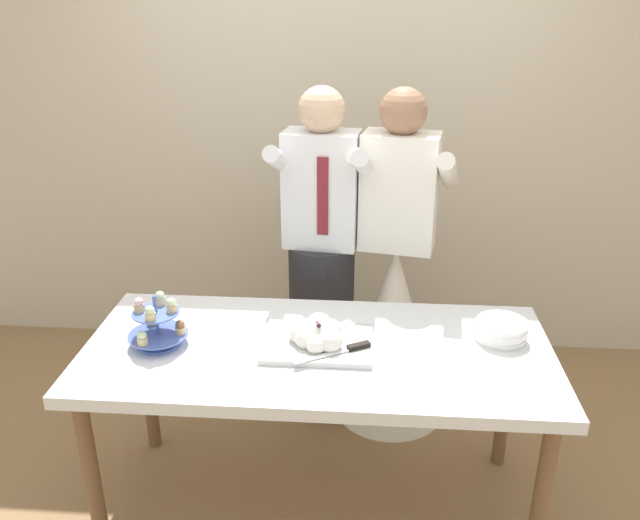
{
  "coord_description": "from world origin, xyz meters",
  "views": [
    {
      "loc": [
        0.17,
        -2.12,
        2.05
      ],
      "look_at": [
        -0.0,
        0.15,
        1.07
      ],
      "focal_mm": 35.8,
      "sensor_mm": 36.0,
      "label": 1
    }
  ],
  "objects_px": {
    "plate_stack": "(501,330)",
    "person_groom": "(322,277)",
    "cupcake_stand": "(157,325)",
    "main_cake_tray": "(317,336)",
    "dessert_table": "(318,363)",
    "person_bride": "(393,310)"
  },
  "relations": [
    {
      "from": "main_cake_tray",
      "to": "person_bride",
      "type": "height_order",
      "value": "person_bride"
    },
    {
      "from": "cupcake_stand",
      "to": "main_cake_tray",
      "type": "bearing_deg",
      "value": 3.0
    },
    {
      "from": "person_groom",
      "to": "cupcake_stand",
      "type": "bearing_deg",
      "value": -128.26
    },
    {
      "from": "dessert_table",
      "to": "cupcake_stand",
      "type": "bearing_deg",
      "value": -177.44
    },
    {
      "from": "main_cake_tray",
      "to": "dessert_table",
      "type": "bearing_deg",
      "value": -51.57
    },
    {
      "from": "plate_stack",
      "to": "cupcake_stand",
      "type": "bearing_deg",
      "value": -173.74
    },
    {
      "from": "dessert_table",
      "to": "plate_stack",
      "type": "xyz_separation_m",
      "value": [
        0.71,
        0.12,
        0.11
      ]
    },
    {
      "from": "dessert_table",
      "to": "cupcake_stand",
      "type": "relative_size",
      "value": 7.83
    },
    {
      "from": "dessert_table",
      "to": "person_groom",
      "type": "relative_size",
      "value": 1.08
    },
    {
      "from": "person_groom",
      "to": "person_bride",
      "type": "xyz_separation_m",
      "value": [
        0.36,
        -0.01,
        -0.16
      ]
    },
    {
      "from": "plate_stack",
      "to": "main_cake_tray",
      "type": "bearing_deg",
      "value": -171.0
    },
    {
      "from": "person_groom",
      "to": "person_bride",
      "type": "bearing_deg",
      "value": -1.66
    },
    {
      "from": "cupcake_stand",
      "to": "person_bride",
      "type": "height_order",
      "value": "person_bride"
    },
    {
      "from": "plate_stack",
      "to": "person_groom",
      "type": "bearing_deg",
      "value": 141.9
    },
    {
      "from": "cupcake_stand",
      "to": "main_cake_tray",
      "type": "distance_m",
      "value": 0.61
    },
    {
      "from": "main_cake_tray",
      "to": "person_groom",
      "type": "bearing_deg",
      "value": 92.63
    },
    {
      "from": "cupcake_stand",
      "to": "person_bride",
      "type": "relative_size",
      "value": 0.14
    },
    {
      "from": "cupcake_stand",
      "to": "plate_stack",
      "type": "xyz_separation_m",
      "value": [
        1.32,
        0.15,
        -0.05
      ]
    },
    {
      "from": "dessert_table",
      "to": "cupcake_stand",
      "type": "height_order",
      "value": "cupcake_stand"
    },
    {
      "from": "main_cake_tray",
      "to": "plate_stack",
      "type": "bearing_deg",
      "value": 9.0
    },
    {
      "from": "plate_stack",
      "to": "person_bride",
      "type": "relative_size",
      "value": 0.13
    },
    {
      "from": "dessert_table",
      "to": "main_cake_tray",
      "type": "height_order",
      "value": "main_cake_tray"
    }
  ]
}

